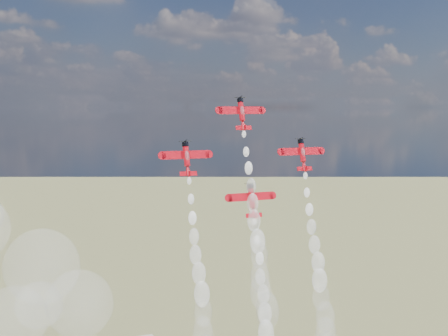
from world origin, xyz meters
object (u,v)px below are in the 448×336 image
plane_lead (242,113)px  plane_left (187,158)px  plane_slot (252,200)px  plane_right (302,154)px

plane_lead → plane_left: plane_lead is taller
plane_left → plane_slot: 19.03m
plane_right → plane_slot: (-15.59, -3.12, -10.46)m
plane_lead → plane_left: (-15.59, -3.12, -10.46)m
plane_lead → plane_right: 19.03m
plane_lead → plane_left: 19.03m
plane_right → plane_slot: bearing=-168.7°
plane_lead → plane_slot: 21.83m
plane_lead → plane_right: plane_lead is taller
plane_lead → plane_slot: plane_lead is taller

